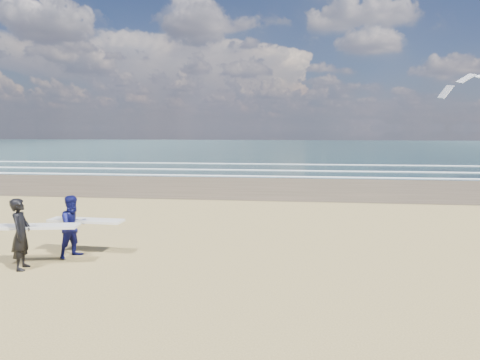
# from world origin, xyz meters

# --- Properties ---
(ocean) EXTENTS (220.00, 100.00, 0.02)m
(ocean) POSITION_xyz_m (20.00, 72.00, 0.01)
(ocean) COLOR #173032
(ocean) RESTS_ON ground
(foam_breakers) EXTENTS (220.00, 11.70, 0.05)m
(foam_breakers) POSITION_xyz_m (20.00, 28.10, 0.05)
(foam_breakers) COLOR white
(foam_breakers) RESTS_ON ground
(surfer_near) EXTENTS (2.26, 1.19, 1.87)m
(surfer_near) POSITION_xyz_m (-1.30, 0.89, 0.95)
(surfer_near) COLOR black
(surfer_near) RESTS_ON ground
(surfer_far) EXTENTS (2.22, 1.20, 1.78)m
(surfer_far) POSITION_xyz_m (-0.50, 2.05, 0.89)
(surfer_far) COLOR #0D0F4A
(surfer_far) RESTS_ON ground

